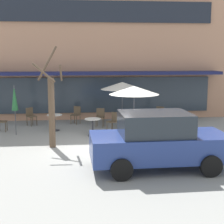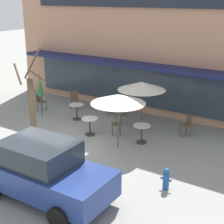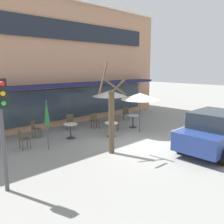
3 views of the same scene
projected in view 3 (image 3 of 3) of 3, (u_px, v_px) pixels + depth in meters
The scene contains 18 objects.
ground_plane at pixel (145, 145), 11.05m from camera, with size 80.00×80.00×0.00m, color gray.
building_facade at pixel (40, 62), 17.39m from camera, with size 16.07×9.10×7.96m.
cafe_table_near_wall at pixel (71, 129), 12.03m from camera, with size 0.70×0.70×0.76m.
cafe_table_streetside at pixel (111, 127), 12.32m from camera, with size 0.70×0.70×0.76m.
cafe_table_by_tree at pixel (133, 119), 14.21m from camera, with size 0.70×0.70×0.76m.
patio_umbrella_green_folded at pixel (47, 113), 10.20m from camera, with size 0.28×0.28×2.20m.
patio_umbrella_cream_folded at pixel (110, 93), 14.32m from camera, with size 2.10×2.10×2.20m.
patio_umbrella_corner_open at pixel (140, 96), 12.89m from camera, with size 2.10×2.10×2.20m.
cafe_chair_0 at pixel (23, 138), 10.39m from camera, with size 0.41×0.41×0.89m.
cafe_chair_1 at pixel (115, 122), 13.49m from camera, with size 0.56×0.56×0.89m.
cafe_chair_2 at pixel (70, 121), 13.80m from camera, with size 0.55×0.55×0.89m.
cafe_chair_3 at pixel (95, 120), 14.02m from camera, with size 0.48×0.48×0.89m.
cafe_chair_4 at pixel (35, 128), 12.13m from camera, with size 0.57×0.57×0.89m.
cafe_chair_5 at pixel (126, 112), 16.29m from camera, with size 0.56×0.56×0.89m.
parked_sedan at pixel (215, 131), 10.19m from camera, with size 4.23×2.08×1.76m.
street_tree at pixel (111, 118), 9.81m from camera, with size 1.07×1.19×3.82m.
traffic_light_pole at pixel (2, 115), 6.52m from camera, with size 0.26×0.43×3.40m.
fire_hydrant at pixel (194, 123), 13.92m from camera, with size 0.36×0.20×0.71m.
Camera 3 is at (-8.40, -6.58, 3.60)m, focal length 38.00 mm.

